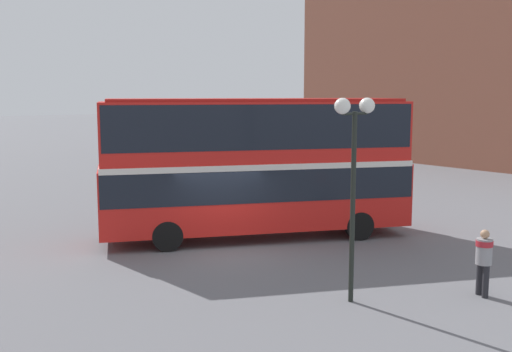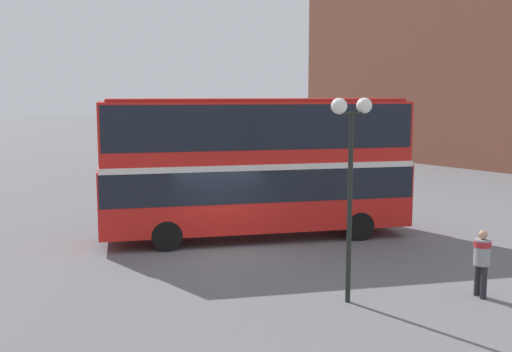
{
  "view_description": "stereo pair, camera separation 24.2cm",
  "coord_description": "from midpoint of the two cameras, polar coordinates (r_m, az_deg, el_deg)",
  "views": [
    {
      "loc": [
        -10.77,
        -14.98,
        5.01
      ],
      "look_at": [
        1.97,
        0.96,
        2.17
      ],
      "focal_mm": 42.0,
      "sensor_mm": 36.0,
      "label": 1
    },
    {
      "loc": [
        -10.58,
        -15.13,
        5.01
      ],
      "look_at": [
        1.97,
        0.96,
        2.17
      ],
      "focal_mm": 42.0,
      "sensor_mm": 36.0,
      "label": 2
    }
  ],
  "objects": [
    {
      "name": "double_decker_bus",
      "position": [
        20.52,
        -0.34,
        1.6
      ],
      "size": [
        10.6,
        6.8,
        4.82
      ],
      "rotation": [
        0.0,
        0.0,
        -0.44
      ],
      "color": "red",
      "rests_on": "ground_plane"
    },
    {
      "name": "street_lamp_twin_globe",
      "position": [
        14.15,
        8.84,
        2.9
      ],
      "size": [
        1.21,
        0.37,
        4.9
      ],
      "color": "black",
      "rests_on": "ground_plane"
    },
    {
      "name": "pedestrian_foreground",
      "position": [
        15.84,
        20.46,
        -7.12
      ],
      "size": [
        0.55,
        0.55,
        1.69
      ],
      "rotation": [
        0.0,
        0.0,
        2.73
      ],
      "color": "#232328",
      "rests_on": "ground_plane"
    },
    {
      "name": "ground_plane",
      "position": [
        19.12,
        -3.2,
        -7.27
      ],
      "size": [
        240.0,
        240.0,
        0.0
      ],
      "primitive_type": "plane",
      "color": "slate"
    },
    {
      "name": "parked_car_kerb_near",
      "position": [
        31.62,
        -8.14,
        0.11
      ],
      "size": [
        4.57,
        2.38,
        1.47
      ],
      "rotation": [
        0.0,
        0.0,
        3.02
      ],
      "color": "maroon",
      "rests_on": "ground_plane"
    }
  ]
}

